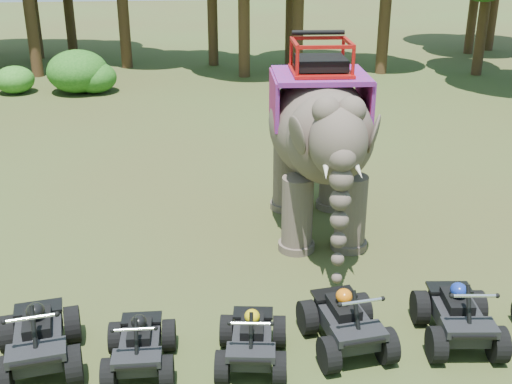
% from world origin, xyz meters
% --- Properties ---
extents(ground, '(110.00, 110.00, 0.00)m').
position_xyz_m(ground, '(0.00, 0.00, 0.00)').
color(ground, '#47381E').
rests_on(ground, ground).
extents(elephant, '(2.65, 5.58, 4.60)m').
position_xyz_m(elephant, '(1.68, 3.39, 2.30)').
color(elephant, '#51423B').
rests_on(elephant, ground).
extents(atv_0, '(1.63, 2.03, 1.35)m').
position_xyz_m(atv_0, '(-3.89, -1.42, 0.68)').
color(atv_0, black).
rests_on(atv_0, ground).
extents(atv_1, '(1.15, 1.56, 1.15)m').
position_xyz_m(atv_1, '(-2.22, -1.67, 0.57)').
color(atv_1, black).
rests_on(atv_1, ground).
extents(atv_2, '(1.34, 1.70, 1.16)m').
position_xyz_m(atv_2, '(-0.37, -1.72, 0.58)').
color(atv_2, black).
rests_on(atv_2, ground).
extents(atv_3, '(1.51, 1.91, 1.29)m').
position_xyz_m(atv_3, '(1.30, -1.42, 0.65)').
color(atv_3, black).
rests_on(atv_3, ground).
extents(atv_4, '(1.44, 1.87, 1.31)m').
position_xyz_m(atv_4, '(3.31, -1.45, 0.65)').
color(atv_4, black).
rests_on(atv_4, ground).
extents(tree_3, '(4.67, 4.67, 6.68)m').
position_xyz_m(tree_3, '(12.80, 19.62, 3.34)').
color(tree_3, '#195114').
rests_on(tree_3, ground).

